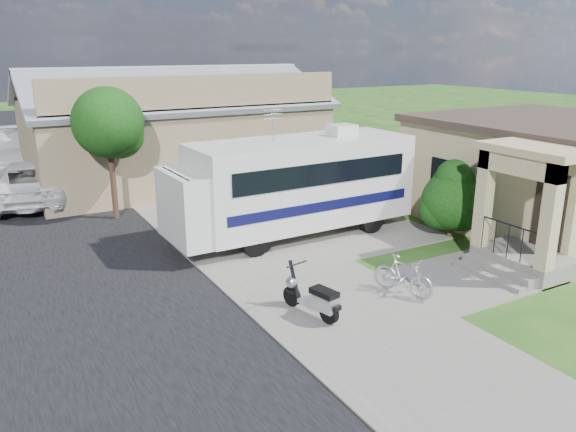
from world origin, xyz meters
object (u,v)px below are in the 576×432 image
van (9,151)px  garden_hose (473,262)px  shrub (452,198)px  bicycle (403,278)px  motorhome (293,183)px  scooter (314,298)px  pickup_truck (33,181)px

van → garden_hose: size_ratio=18.54×
shrub → van: (-11.36, 18.25, -0.36)m
bicycle → van: (-7.11, 21.00, 0.45)m
motorhome → scooter: motorhome is taller
garden_hose → shrub: bearing=61.2°
shrub → pickup_truck: bearing=134.8°
motorhome → bicycle: size_ratio=4.98×
scooter → van: (-4.62, 20.93, 0.43)m
van → scooter: bearing=-80.4°
motorhome → scooter: 5.89m
motorhome → pickup_truck: 10.92m
van → garden_hose: van is taller
pickup_truck → van: (-0.36, 7.17, 0.11)m
scooter → pickup_truck: 14.41m
pickup_truck → motorhome: bearing=139.8°
van → garden_hose: (10.21, -20.34, -0.85)m
shrub → scooter: size_ratio=1.50×
pickup_truck → garden_hose: size_ratio=17.08×
scooter → pickup_truck: pickup_truck is taller
pickup_truck → garden_hose: pickup_truck is taller
motorhome → pickup_truck: (-6.72, 8.56, -0.91)m
van → garden_hose: 22.78m
van → bicycle: bearing=-74.1°
garden_hose → bicycle: bearing=-168.1°
shrub → van: bearing=121.9°
bicycle → garden_hose: 3.20m
shrub → bicycle: shrub is taller
shrub → garden_hose: size_ratio=7.28×
shrub → garden_hose: (-1.15, -2.09, -1.21)m
scooter → motorhome: bearing=51.6°
shrub → pickup_truck: (-11.00, 11.08, -0.47)m
garden_hose → van: bearing=116.7°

